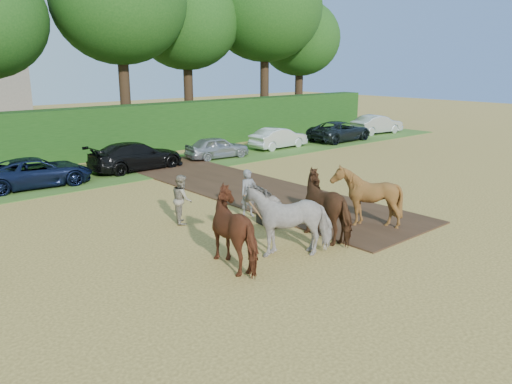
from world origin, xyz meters
name	(u,v)px	position (x,y,z in m)	size (l,w,h in m)	color
ground	(349,236)	(0.00, 0.00, 0.00)	(120.00, 120.00, 0.00)	gold
earth_strip	(248,188)	(1.50, 7.00, 0.03)	(4.50, 17.00, 0.05)	#472D1C
grass_verge	(142,169)	(0.00, 14.00, 0.01)	(50.00, 5.00, 0.03)	#38601E
hedgerow	(104,132)	(0.00, 18.50, 1.50)	(46.00, 1.60, 3.00)	#14380F
spectator_near	(182,199)	(-3.38, 4.76, 0.87)	(0.84, 0.66, 1.74)	tan
plough_team	(308,211)	(-1.52, 0.44, 1.06)	(7.16, 4.99, 2.13)	#5C2817
parked_cars	(197,149)	(3.49, 13.88, 0.70)	(41.04, 2.97, 1.49)	silver
treeline	(43,1)	(-1.69, 21.69, 8.97)	(48.70, 10.60, 14.21)	#382616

